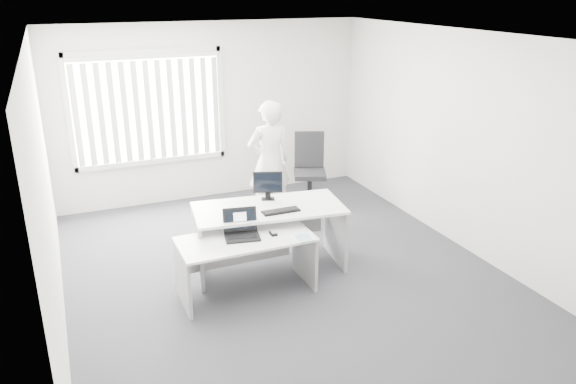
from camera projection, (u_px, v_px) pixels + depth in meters
name	position (u px, v px, depth m)	size (l,w,h in m)	color
ground	(284.00, 273.00, 6.84)	(6.00, 6.00, 0.00)	#3F3F45
wall_back	(212.00, 112.00, 8.95)	(5.00, 0.02, 2.80)	silver
wall_front	(453.00, 286.00, 3.76)	(5.00, 0.02, 2.80)	silver
wall_left	(46.00, 193.00, 5.45)	(0.02, 6.00, 2.80)	silver
wall_right	(461.00, 141.00, 7.27)	(0.02, 6.00, 2.80)	silver
ceiling	(283.00, 36.00, 5.87)	(5.00, 6.00, 0.02)	white
window	(148.00, 108.00, 8.50)	(2.32, 0.06, 1.76)	silver
blinds	(149.00, 111.00, 8.46)	(2.20, 0.10, 1.50)	silver
desk_near	(246.00, 253.00, 6.25)	(1.49, 0.71, 0.68)	silver
desk_far	(269.00, 224.00, 6.78)	(1.87, 1.06, 0.81)	silver
office_chair	(309.00, 181.00, 8.99)	(0.83, 0.83, 1.13)	black
person	(269.00, 162.00, 8.13)	(0.66, 0.43, 1.80)	silver
laptop	(242.00, 226.00, 6.14)	(0.38, 0.34, 0.30)	black
paper_sheet	(277.00, 236.00, 6.24)	(0.31, 0.22, 0.00)	silver
mouse	(273.00, 233.00, 6.26)	(0.06, 0.11, 0.05)	#ABABAD
booklet	(304.00, 238.00, 6.18)	(0.14, 0.20, 0.01)	white
keyboard	(281.00, 211.00, 6.55)	(0.45, 0.15, 0.02)	black
monitor	(268.00, 186.00, 6.88)	(0.36, 0.11, 0.36)	black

